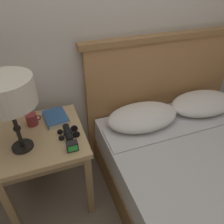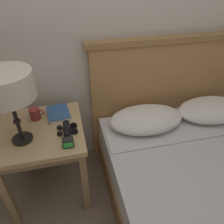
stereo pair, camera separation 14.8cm
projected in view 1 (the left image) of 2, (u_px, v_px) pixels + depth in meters
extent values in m
cube|color=beige|center=(88.00, 10.00, 1.48)|extent=(8.00, 0.06, 2.60)
cube|color=tan|center=(39.00, 137.00, 1.45)|extent=(0.58, 0.58, 0.04)
cube|color=#917650|center=(41.00, 142.00, 1.48)|extent=(0.55, 0.55, 0.05)
cube|color=#A4865B|center=(11.00, 210.00, 1.37)|extent=(0.04, 0.04, 0.59)
cube|color=#A4865B|center=(89.00, 186.00, 1.51)|extent=(0.04, 0.04, 0.59)
cube|color=#A4865B|center=(12.00, 154.00, 1.76)|extent=(0.04, 0.04, 0.59)
cube|color=#A4865B|center=(74.00, 139.00, 1.90)|extent=(0.04, 0.04, 0.59)
cube|color=brown|center=(219.00, 208.00, 1.56)|extent=(1.34, 1.82, 0.25)
cube|color=silver|center=(180.00, 123.00, 1.82)|extent=(1.28, 0.28, 0.01)
cube|color=#AD7A47|center=(160.00, 96.00, 2.05)|extent=(1.40, 0.06, 1.06)
cube|color=olive|center=(169.00, 36.00, 1.73)|extent=(1.47, 0.10, 0.04)
ellipsoid|color=white|center=(143.00, 117.00, 1.78)|extent=(0.60, 0.36, 0.15)
ellipsoid|color=white|center=(202.00, 103.00, 1.94)|extent=(0.60, 0.36, 0.15)
cylinder|color=black|center=(23.00, 146.00, 1.35)|extent=(0.13, 0.13, 0.01)
cylinder|color=black|center=(16.00, 126.00, 1.26)|extent=(0.02, 0.02, 0.30)
sphere|color=black|center=(17.00, 129.00, 1.26)|extent=(0.04, 0.04, 0.04)
cylinder|color=beige|center=(5.00, 92.00, 1.12)|extent=(0.31, 0.31, 0.15)
cube|color=silver|center=(56.00, 118.00, 1.58)|extent=(0.17, 0.22, 0.03)
cube|color=#2D568E|center=(55.00, 116.00, 1.57)|extent=(0.18, 0.22, 0.00)
cube|color=#2D568E|center=(45.00, 120.00, 1.55)|extent=(0.03, 0.20, 0.03)
cylinder|color=black|center=(69.00, 136.00, 1.40)|extent=(0.04, 0.10, 0.04)
cylinder|color=black|center=(76.00, 135.00, 1.41)|extent=(0.05, 0.01, 0.05)
cylinder|color=black|center=(61.00, 138.00, 1.39)|extent=(0.04, 0.01, 0.04)
cylinder|color=black|center=(67.00, 130.00, 1.45)|extent=(0.04, 0.10, 0.04)
cylinder|color=black|center=(74.00, 129.00, 1.46)|extent=(0.05, 0.01, 0.05)
cylinder|color=black|center=(60.00, 132.00, 1.44)|extent=(0.04, 0.01, 0.04)
cube|color=black|center=(68.00, 132.00, 1.42)|extent=(0.06, 0.04, 0.01)
cylinder|color=black|center=(68.00, 132.00, 1.42)|extent=(0.02, 0.01, 0.02)
cylinder|color=#993333|center=(32.00, 119.00, 1.51)|extent=(0.08, 0.08, 0.08)
torus|color=#993333|center=(38.00, 118.00, 1.52)|extent=(0.05, 0.01, 0.05)
cube|color=black|center=(72.00, 146.00, 1.32)|extent=(0.07, 0.04, 0.06)
cube|color=green|center=(73.00, 149.00, 1.30)|extent=(0.06, 0.00, 0.04)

